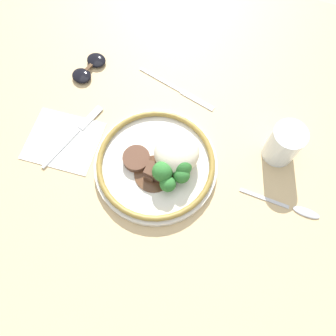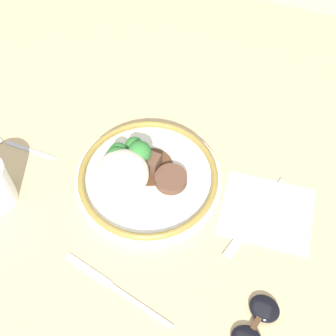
# 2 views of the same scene
# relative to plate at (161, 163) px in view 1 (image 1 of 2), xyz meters

# --- Properties ---
(ground_plane) EXTENTS (8.00, 8.00, 0.00)m
(ground_plane) POSITION_rel_plate_xyz_m (0.01, 0.01, -0.06)
(ground_plane) COLOR tan
(dining_table) EXTENTS (1.37, 1.17, 0.04)m
(dining_table) POSITION_rel_plate_xyz_m (0.01, 0.01, -0.04)
(dining_table) COLOR tan
(dining_table) RESTS_ON ground
(napkin) EXTENTS (0.16, 0.14, 0.00)m
(napkin) POSITION_rel_plate_xyz_m (-0.22, -0.02, -0.02)
(napkin) COLOR white
(napkin) RESTS_ON dining_table
(plate) EXTENTS (0.26, 0.26, 0.08)m
(plate) POSITION_rel_plate_xyz_m (0.00, 0.00, 0.00)
(plate) COLOR silver
(plate) RESTS_ON dining_table
(juice_glass) EXTENTS (0.07, 0.07, 0.09)m
(juice_glass) POSITION_rel_plate_xyz_m (0.22, 0.12, 0.02)
(juice_glass) COLOR #F4AD19
(juice_glass) RESTS_ON dining_table
(fork) EXTENTS (0.06, 0.18, 0.00)m
(fork) POSITION_rel_plate_xyz_m (-0.20, 0.02, -0.02)
(fork) COLOR #B7B7BC
(fork) RESTS_ON napkin
(knife) EXTENTS (0.20, 0.06, 0.00)m
(knife) POSITION_rel_plate_xyz_m (-0.03, 0.20, -0.02)
(knife) COLOR #B7B7BC
(knife) RESTS_ON dining_table
(spoon) EXTENTS (0.17, 0.02, 0.01)m
(spoon) POSITION_rel_plate_xyz_m (0.29, 0.01, -0.02)
(spoon) COLOR #B7B7BC
(spoon) RESTS_ON dining_table
(sunglasses) EXTENTS (0.07, 0.11, 0.01)m
(sunglasses) POSITION_rel_plate_xyz_m (-0.25, 0.18, -0.02)
(sunglasses) COLOR black
(sunglasses) RESTS_ON dining_table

